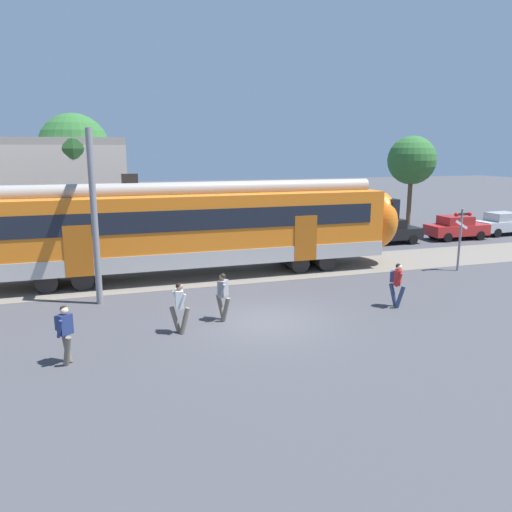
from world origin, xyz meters
TOP-DOWN VIEW (x-y plane):
  - ground_plane at (0.00, 0.00)m, footprint 160.00×160.00m
  - pedestrian_navy at (-6.34, -1.56)m, footprint 0.51×0.70m
  - pedestrian_white at (-3.01, -0.17)m, footprint 0.63×0.56m
  - pedestrian_grey at (-1.41, 0.59)m, footprint 0.45×0.67m
  - pedestrian_red at (5.07, 0.07)m, footprint 0.51×0.67m
  - parked_car_black at (11.92, 11.40)m, footprint 4.04×1.84m
  - parked_car_red at (16.99, 11.39)m, footprint 4.04×1.83m
  - parked_car_silver at (21.29, 11.92)m, footprint 4.05×1.85m
  - catenary_gantry at (-5.42, 7.09)m, footprint 0.24×6.64m
  - crossing_signal at (11.18, 4.12)m, footprint 0.96×0.21m
  - street_tree_right at (16.55, 16.08)m, footprint 3.46×3.46m
  - street_tree_left at (-6.30, 15.39)m, footprint 3.93×3.93m

SIDE VIEW (x-z plane):
  - ground_plane at x=0.00m, z-range 0.00..0.00m
  - parked_car_black at x=11.92m, z-range 0.01..1.55m
  - parked_car_red at x=16.99m, z-range 0.01..1.55m
  - parked_car_silver at x=21.29m, z-range 0.01..1.55m
  - pedestrian_white at x=-3.01m, z-range 0.13..1.80m
  - pedestrian_grey at x=-1.41m, z-range 0.13..1.80m
  - pedestrian_navy at x=-6.34m, z-range 0.16..1.82m
  - pedestrian_red at x=5.07m, z-range 0.16..1.82m
  - crossing_signal at x=11.18m, z-range 0.51..3.51m
  - catenary_gantry at x=-5.42m, z-range 1.05..7.58m
  - street_tree_right at x=16.55m, z-range 1.61..8.35m
  - street_tree_left at x=-6.30m, z-range 1.89..9.66m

